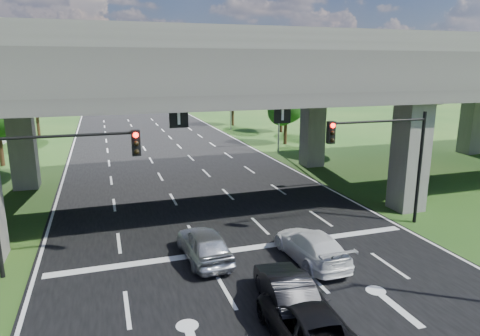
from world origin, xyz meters
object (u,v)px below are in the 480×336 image
car_dark (286,290)px  signal_left (51,172)px  car_white (311,246)px  car_trailing (308,324)px  signal_right (387,149)px  car_silver (204,244)px  streetlight_beyond (228,85)px  streetlight_far (276,92)px

car_dark → signal_left: bearing=-28.4°
car_white → car_trailing: (-2.74, -5.09, -0.00)m
signal_right → car_silver: (-9.75, -0.94, -3.44)m
car_silver → car_trailing: car_silver is taller
car_silver → car_trailing: bearing=100.9°
streetlight_beyond → car_dark: size_ratio=2.42×
car_silver → signal_left: bearing=-12.0°
car_trailing → signal_left: bearing=-41.9°
streetlight_beyond → car_dark: 43.17m
signal_right → signal_left: 15.65m
signal_right → car_dark: 10.31m
signal_left → car_dark: signal_left is taller
car_dark → car_trailing: 2.00m
car_white → signal_left: bearing=-14.8°
signal_right → streetlight_beyond: bearing=86.4°
car_trailing → car_white: bearing=-115.2°
signal_right → car_silver: signal_right is taller
streetlight_beyond → car_trailing: 45.13m
streetlight_beyond → car_silver: streetlight_beyond is taller
signal_right → streetlight_far: streetlight_far is taller
streetlight_beyond → signal_left: bearing=-116.4°
car_dark → car_white: (2.57, 3.10, -0.01)m
signal_right → car_trailing: 11.63m
signal_left → car_trailing: (7.53, -7.56, -3.50)m
signal_left → car_silver: size_ratio=1.42×
car_silver → car_white: bearing=157.8°
car_dark → car_white: bearing=-122.2°
car_dark → streetlight_far: bearing=-104.3°
signal_left → car_trailing: size_ratio=1.26×
car_silver → car_trailing: (1.63, -6.61, -0.06)m
streetlight_beyond → car_silver: size_ratio=2.37×
signal_right → car_white: signal_right is taller
signal_right → car_white: (-5.37, -2.47, -3.49)m
streetlight_far → car_white: size_ratio=2.18×
streetlight_beyond → car_dark: streetlight_beyond is taller
car_silver → car_dark: bearing=108.4°
car_dark → car_silver: bearing=-61.2°
car_white → car_trailing: 5.78m
streetlight_beyond → signal_right: bearing=-93.6°
signal_right → streetlight_far: (2.27, 20.06, 1.66)m
car_white → car_silver: bearing=-20.5°
signal_right → car_dark: (-7.94, -5.57, -3.48)m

